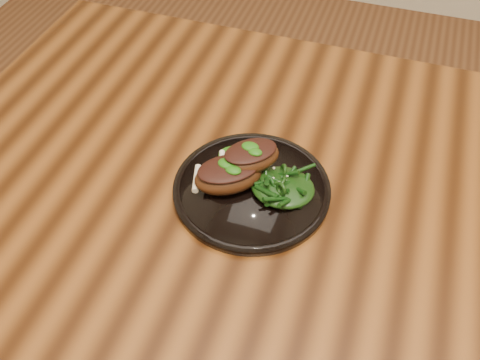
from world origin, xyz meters
name	(u,v)px	position (x,y,z in m)	size (l,w,h in m)	color
desk	(400,244)	(0.00, 0.00, 0.67)	(1.60, 0.80, 0.75)	black
plate	(252,189)	(-0.24, -0.04, 0.76)	(0.24, 0.24, 0.01)	black
lamb_chop_front	(228,175)	(-0.28, -0.05, 0.79)	(0.12, 0.12, 0.05)	#3F1E0C
lamb_chop_back	(250,156)	(-0.25, -0.02, 0.80)	(0.11, 0.11, 0.04)	#3F1E0C
herb_smear	(244,158)	(-0.27, 0.01, 0.77)	(0.08, 0.05, 0.01)	#104307
greens_heap	(283,184)	(-0.19, -0.04, 0.78)	(0.10, 0.09, 0.04)	black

